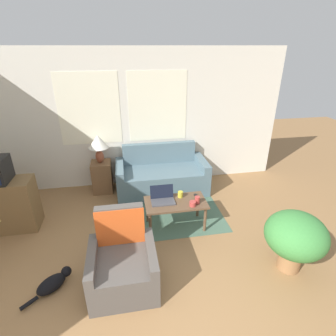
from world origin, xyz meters
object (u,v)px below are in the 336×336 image
table_lamp (98,144)px  tv_remote (197,197)px  couch (161,176)px  coffee_table (176,205)px  cup_yellow (193,204)px  cup_white (180,194)px  armchair (123,265)px  cup_navy (197,200)px  cat_black (53,283)px  laptop (163,198)px  potted_plant (295,236)px

table_lamp → tv_remote: 2.05m
couch → coffee_table: size_ratio=1.84×
cup_yellow → cup_white: size_ratio=1.02×
couch → armchair: bearing=-110.0°
cup_navy → cat_black: 2.16m
cup_yellow → cup_white: cup_white is taller
laptop → tv_remote: laptop is taller
potted_plant → cat_black: potted_plant is taller
armchair → cup_yellow: size_ratio=9.45×
armchair → cup_white: bearing=49.7°
cup_yellow → table_lamp: bearing=133.0°
coffee_table → cup_navy: size_ratio=8.52×
table_lamp → tv_remote: table_lamp is taller
couch → tv_remote: 1.21m
cup_yellow → cup_white: 0.30m
cup_yellow → tv_remote: bearing=61.4°
cup_white → couch: bearing=96.9°
table_lamp → cup_white: 1.83m
cup_white → potted_plant: 1.68m
armchair → cup_yellow: 1.34m
table_lamp → laptop: table_lamp is taller
laptop → cup_navy: bearing=-16.5°
couch → cup_yellow: couch is taller
coffee_table → tv_remote: bearing=12.2°
cup_yellow → cat_black: (-1.87, -0.77, -0.39)m
table_lamp → laptop: (0.98, -1.29, -0.48)m
cup_white → coffee_table: bearing=-129.2°
cat_black → coffee_table: bearing=-12.2°
couch → table_lamp: (-1.14, 0.14, 0.70)m
potted_plant → cat_black: 2.93m
coffee_table → potted_plant: potted_plant is taller
armchair → cup_navy: size_ratio=8.41×
laptop → cup_white: 0.30m
cup_navy → armchair: bearing=-142.4°
potted_plant → table_lamp: bearing=134.8°
laptop → potted_plant: (1.45, -1.15, 0.00)m
cup_yellow → tv_remote: size_ratio=0.64×
armchair → coffee_table: size_ratio=0.99×
table_lamp → cat_black: table_lamp is taller
couch → cup_navy: size_ratio=15.67×
cup_yellow → coffee_table: bearing=146.1°
potted_plant → tv_remote: bearing=127.8°
laptop → cup_navy: 0.52m
armchair → tv_remote: bearing=41.6°
coffee_table → armchair: bearing=-130.5°
armchair → cat_black: (-0.82, 0.05, -0.18)m
table_lamp → cup_yellow: 2.11m
laptop → cup_navy: laptop is taller
armchair → cup_white: 1.44m
cup_navy → coffee_table: bearing=163.7°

